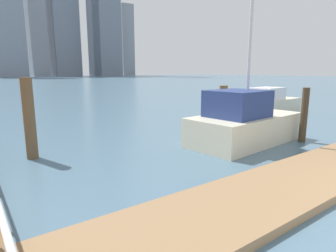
# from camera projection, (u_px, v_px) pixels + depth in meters

# --- Properties ---
(ground_plane) EXTENTS (300.00, 300.00, 0.00)m
(ground_plane) POSITION_uv_depth(u_px,v_px,m) (43.00, 122.00, 14.93)
(ground_plane) COLOR slate
(floating_dock) EXTENTS (11.03, 2.00, 0.18)m
(floating_dock) POSITION_uv_depth(u_px,v_px,m) (276.00, 189.00, 6.17)
(floating_dock) COLOR #93704C
(floating_dock) RESTS_ON ground_plane
(dock_piling_0) EXTENTS (0.33, 0.33, 2.45)m
(dock_piling_0) POSITION_uv_depth(u_px,v_px,m) (29.00, 119.00, 8.44)
(dock_piling_0) COLOR brown
(dock_piling_0) RESTS_ON ground_plane
(dock_piling_1) EXTENTS (0.25, 0.25, 2.03)m
(dock_piling_1) POSITION_uv_depth(u_px,v_px,m) (304.00, 115.00, 10.55)
(dock_piling_1) COLOR #473826
(dock_piling_1) RESTS_ON ground_plane
(dock_piling_3) EXTENTS (0.35, 0.35, 2.01)m
(dock_piling_3) POSITION_uv_depth(u_px,v_px,m) (223.00, 109.00, 12.37)
(dock_piling_3) COLOR brown
(dock_piling_3) RESTS_ON ground_plane
(moored_boat_1) EXTENTS (5.37, 2.30, 1.66)m
(moored_boat_1) POSITION_uv_depth(u_px,v_px,m) (268.00, 104.00, 17.19)
(moored_boat_1) COLOR beige
(moored_boat_1) RESTS_ON ground_plane
(moored_boat_2) EXTENTS (4.76, 2.54, 7.02)m
(moored_boat_2) POSITION_uv_depth(u_px,v_px,m) (244.00, 123.00, 10.40)
(moored_boat_2) COLOR beige
(moored_boat_2) RESTS_ON ground_plane
(skyline_tower_3) EXTENTS (14.69, 13.09, 50.68)m
(skyline_tower_3) POSITION_uv_depth(u_px,v_px,m) (4.00, 13.00, 113.78)
(skyline_tower_3) COLOR gray
(skyline_tower_3) RESTS_ON ground_plane
(skyline_tower_4) EXTENTS (8.23, 12.48, 66.37)m
(skyline_tower_4) POSITION_uv_depth(u_px,v_px,m) (33.00, 6.00, 134.46)
(skyline_tower_4) COLOR #8C939E
(skyline_tower_4) RESTS_ON ground_plane
(skyline_tower_5) EXTENTS (14.02, 14.52, 76.03)m
(skyline_tower_5) POSITION_uv_depth(u_px,v_px,m) (61.00, 0.00, 142.66)
(skyline_tower_5) COLOR gray
(skyline_tower_5) RESTS_ON ground_plane
(skyline_tower_7) EXTENTS (8.08, 11.36, 39.29)m
(skyline_tower_7) POSITION_uv_depth(u_px,v_px,m) (125.00, 41.00, 164.06)
(skyline_tower_7) COLOR #8C939E
(skyline_tower_7) RESTS_ON ground_plane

